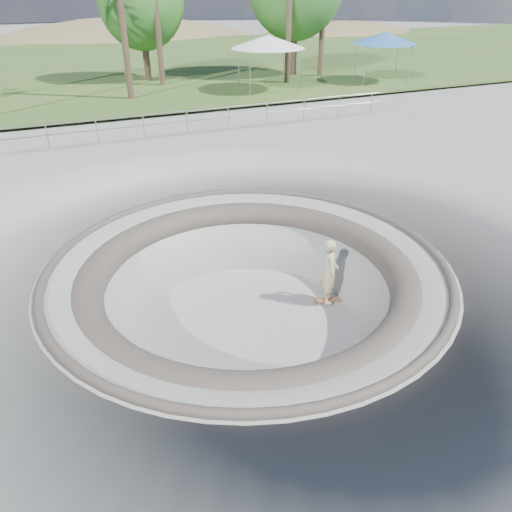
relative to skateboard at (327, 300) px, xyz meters
name	(u,v)px	position (x,y,z in m)	size (l,w,h in m)	color
ground	(247,265)	(-2.54, -0.10, 1.84)	(180.00, 180.00, 0.00)	gray
skate_bowl	(248,323)	(-2.54, -0.10, 0.01)	(14.00, 14.00, 4.10)	gray
grass_strip	(85,67)	(-2.54, 33.90, 2.06)	(180.00, 36.00, 0.12)	#345120
distant_hills	(104,99)	(1.23, 57.07, -5.18)	(103.20, 45.00, 28.60)	olive
safety_railing	(144,126)	(-2.54, 11.90, 2.53)	(25.00, 0.06, 1.03)	#919599
skateboard	(327,300)	(0.00, 0.00, 0.00)	(0.80, 0.39, 0.08)	brown
skater	(330,271)	(0.00, 0.00, 1.00)	(0.72, 0.47, 1.96)	#C8B481
canopy_white	(268,42)	(6.76, 19.12, 4.91)	(6.24, 6.24, 3.19)	#919599
canopy_blue	(384,38)	(15.02, 18.89, 4.81)	(5.68, 5.68, 3.08)	#919599
bushy_tree_mid	(141,1)	(0.74, 25.72, 6.96)	(5.54, 5.04, 7.99)	brown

